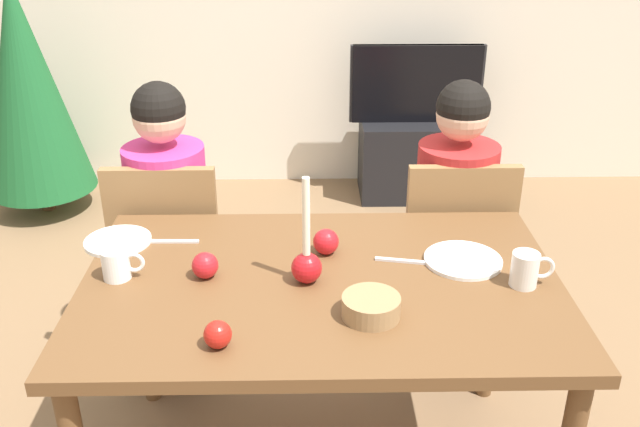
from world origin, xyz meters
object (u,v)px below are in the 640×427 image
object	(u,v)px
chair_left	(171,253)
apple_by_right_mug	(205,265)
bowl_walnuts	(371,307)
tv	(416,84)
christmas_tree	(27,86)
person_right_child	(452,233)
candle_centerpiece	(307,261)
person_left_child	(171,236)
tv_stand	(412,158)
apple_by_left_plate	(218,334)
plate_right	(463,260)
chair_right	(452,250)
plate_left	(118,241)
dining_table	(321,304)
mug_left	(117,264)
mug_right	(526,269)
apple_near_candle	(326,242)

from	to	relation	value
chair_left	apple_by_right_mug	distance (m)	0.68
chair_left	bowl_walnuts	bearing A→B (deg)	-48.99
tv	apple_by_right_mug	size ratio (longest dim) A/B	10.10
christmas_tree	apple_by_right_mug	xyz separation A→B (m)	(1.27, -2.09, 0.03)
person_right_child	candle_centerpiece	size ratio (longest dim) A/B	3.58
chair_left	apple_by_right_mug	xyz separation A→B (m)	(0.22, -0.58, 0.28)
person_left_child	person_right_child	distance (m)	1.08
tv_stand	christmas_tree	bearing A→B (deg)	-175.27
candle_centerpiece	christmas_tree	bearing A→B (deg)	126.44
candle_centerpiece	tv	bearing A→B (deg)	74.19
person_left_child	chair_left	bearing A→B (deg)	-90.00
apple_by_left_plate	apple_by_right_mug	distance (m)	0.35
plate_right	christmas_tree	bearing A→B (deg)	135.40
chair_right	christmas_tree	distance (m)	2.62
chair_right	candle_centerpiece	world-z (taller)	candle_centerpiece
plate_left	chair_left	bearing A→B (deg)	76.51
person_right_child	tv	distance (m)	1.67
dining_table	chair_right	size ratio (longest dim) A/B	1.56
chair_right	plate_left	distance (m)	1.25
person_right_child	candle_centerpiece	distance (m)	0.89
dining_table	plate_left	xyz separation A→B (m)	(-0.65, 0.25, 0.09)
plate_left	mug_left	distance (m)	0.23
apple_by_right_mug	christmas_tree	bearing A→B (deg)	121.27
tv	plate_right	bearing A→B (deg)	-94.56
tv	mug_right	size ratio (longest dim) A/B	6.31
mug_left	apple_near_candle	bearing A→B (deg)	12.74
plate_left	bowl_walnuts	bearing A→B (deg)	-29.08
chair_left	plate_left	xyz separation A→B (m)	(-0.09, -0.36, 0.24)
dining_table	chair_left	bearing A→B (deg)	132.82
christmas_tree	plate_left	size ratio (longest dim) A/B	6.86
christmas_tree	plate_right	xyz separation A→B (m)	(2.04, -2.02, -0.00)
apple_near_candle	apple_by_left_plate	world-z (taller)	apple_near_candle
candle_centerpiece	mug_left	distance (m)	0.55
chair_left	apple_by_left_plate	distance (m)	1.01
chair_right	bowl_walnuts	world-z (taller)	chair_right
candle_centerpiece	mug_left	size ratio (longest dim) A/B	2.62
dining_table	candle_centerpiece	distance (m)	0.16
chair_left	candle_centerpiece	world-z (taller)	candle_centerpiece
person_right_child	mug_right	distance (m)	0.72
person_right_child	apple_near_candle	distance (m)	0.73
chair_right	christmas_tree	world-z (taller)	christmas_tree
tv	apple_by_left_plate	size ratio (longest dim) A/B	11.06
apple_by_left_plate	person_right_child	bearing A→B (deg)	50.68
dining_table	tv_stand	size ratio (longest dim) A/B	2.19
bowl_walnuts	apple_by_right_mug	bearing A→B (deg)	155.58
plate_left	apple_by_right_mug	world-z (taller)	apple_by_right_mug
chair_left	person_left_child	bearing A→B (deg)	90.00
candle_centerpiece	bowl_walnuts	world-z (taller)	candle_centerpiece
mug_left	plate_left	bearing A→B (deg)	104.39
chair_left	plate_right	size ratio (longest dim) A/B	3.79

